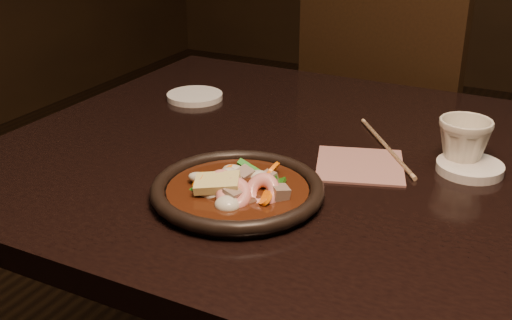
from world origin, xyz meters
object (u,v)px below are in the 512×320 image
at_px(table, 471,230).
at_px(plate, 238,191).
at_px(chair, 392,141).
at_px(tea_cup, 464,141).

distance_m(table, plate, 0.37).
bearing_deg(chair, plate, 101.28).
bearing_deg(chair, table, 125.37).
relative_size(table, plate, 6.33).
relative_size(plate, tea_cup, 2.99).
height_order(table, tea_cup, tea_cup).
bearing_deg(chair, tea_cup, 124.75).
bearing_deg(plate, chair, 90.62).
height_order(table, chair, chair).
bearing_deg(table, tea_cup, 120.11).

